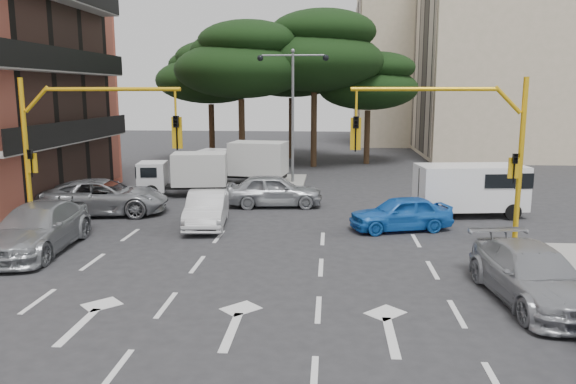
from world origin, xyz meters
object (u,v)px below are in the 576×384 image
at_px(van_white, 470,190).
at_px(car_blue_compact, 401,213).
at_px(signal_mast_left, 74,139).
at_px(car_silver_cross_a, 104,197).
at_px(car_silver_parked, 533,275).
at_px(car_silver_cross_b, 274,190).
at_px(box_truck_b, 243,163).
at_px(street_lamp_center, 293,93).
at_px(car_white_hatch, 207,209).
at_px(box_truck_a, 184,175).
at_px(signal_mast_right, 467,141).
at_px(car_silver_wagon, 37,228).

bearing_deg(van_white, car_blue_compact, -56.57).
distance_m(signal_mast_left, car_silver_cross_a, 6.08).
distance_m(car_silver_cross_a, car_silver_parked, 18.35).
relative_size(car_silver_cross_b, car_silver_parked, 0.91).
distance_m(car_silver_cross_a, van_white, 16.53).
height_order(van_white, box_truck_b, box_truck_b).
distance_m(street_lamp_center, van_white, 12.39).
bearing_deg(car_white_hatch, car_silver_cross_a, 153.51).
xyz_separation_m(car_white_hatch, box_truck_b, (-0.07, 10.30, 0.57)).
distance_m(car_white_hatch, car_silver_cross_b, 4.83).
relative_size(signal_mast_left, car_white_hatch, 1.37).
bearing_deg(box_truck_a, box_truck_b, -43.21).
xyz_separation_m(signal_mast_right, box_truck_a, (-12.32, 9.79, -2.74)).
relative_size(signal_mast_right, car_silver_parked, 1.18).
distance_m(street_lamp_center, car_silver_wagon, 17.49).
distance_m(signal_mast_left, car_blue_compact, 12.71).
relative_size(car_silver_cross_a, box_truck_a, 1.23).
bearing_deg(car_silver_wagon, car_white_hatch, 35.12).
relative_size(signal_mast_left, car_silver_wagon, 1.06).
height_order(car_white_hatch, car_blue_compact, car_white_hatch).
xyz_separation_m(street_lamp_center, car_white_hatch, (-2.83, -10.80, -4.71)).
bearing_deg(signal_mast_left, street_lamp_center, 64.09).
bearing_deg(car_silver_cross_b, signal_mast_right, -141.07).
relative_size(car_silver_wagon, car_silver_parked, 1.11).
distance_m(signal_mast_right, car_silver_parked, 5.54).
bearing_deg(street_lamp_center, signal_mast_left, -115.91).
xyz_separation_m(signal_mast_left, car_silver_wagon, (-1.13, -0.88, -3.07)).
relative_size(car_silver_parked, van_white, 1.09).
distance_m(car_silver_cross_b, van_white, 9.06).
xyz_separation_m(signal_mast_right, box_truck_b, (-9.71, 13.51, -2.59)).
distance_m(signal_mast_left, box_truck_a, 10.25).
bearing_deg(car_silver_cross_b, car_silver_cross_a, 101.54).
relative_size(car_white_hatch, car_silver_cross_b, 0.94).
bearing_deg(car_white_hatch, box_truck_a, 105.78).
xyz_separation_m(car_silver_cross_b, van_white, (8.95, -1.34, 0.38)).
distance_m(signal_mast_right, street_lamp_center, 15.65).
height_order(signal_mast_left, car_white_hatch, signal_mast_left).
bearing_deg(car_blue_compact, van_white, 115.21).
xyz_separation_m(car_blue_compact, box_truck_a, (-10.61, 6.68, 0.45)).
height_order(car_silver_wagon, car_silver_cross_a, car_silver_wagon).
distance_m(car_white_hatch, car_silver_cross_a, 5.51).
height_order(car_silver_wagon, van_white, van_white).
relative_size(signal_mast_right, car_white_hatch, 1.37).
bearing_deg(car_silver_cross_a, car_blue_compact, -107.18).
bearing_deg(box_truck_b, signal_mast_left, 171.81).
height_order(car_blue_compact, car_silver_cross_b, car_silver_cross_b).
bearing_deg(van_white, street_lamp_center, -140.59).
height_order(signal_mast_right, box_truck_b, signal_mast_right).
relative_size(car_silver_cross_b, van_white, 0.99).
bearing_deg(box_truck_b, car_white_hatch, -171.67).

